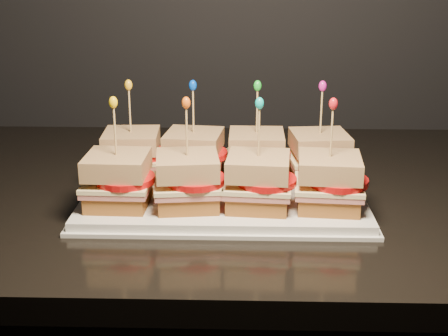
{
  "coord_description": "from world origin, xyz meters",
  "views": [
    {
      "loc": [
        0.7,
        0.69,
        1.28
      ],
      "look_at": [
        0.67,
        1.57,
        0.98
      ],
      "focal_mm": 50.0,
      "sensor_mm": 36.0,
      "label": 1
    }
  ],
  "objects": [
    {
      "name": "sandwich_7_ham",
      "position": [
        0.82,
        1.51,
        0.97
      ],
      "size": [
        0.1,
        0.1,
        0.01
      ],
      "primitive_type": "cube",
      "rotation": [
        0.0,
        0.0,
        -0.08
      ],
      "color": "#CC7169",
      "rests_on": "sandwich_7_bread_bot"
    },
    {
      "name": "sandwich_5_bread_bot",
      "position": [
        0.62,
        1.51,
        0.95
      ],
      "size": [
        0.09,
        0.09,
        0.02
      ],
      "primitive_type": "cube",
      "rotation": [
        0.0,
        0.0,
        0.12
      ],
      "color": "brown",
      "rests_on": "platter"
    },
    {
      "name": "sandwich_3_tomato",
      "position": [
        0.83,
        1.62,
        0.98
      ],
      "size": [
        0.08,
        0.08,
        0.01
      ],
      "primitive_type": "cylinder",
      "color": "red",
      "rests_on": "sandwich_3_cheese"
    },
    {
      "name": "sandwich_4_bread_bot",
      "position": [
        0.52,
        1.51,
        0.95
      ],
      "size": [
        0.09,
        0.09,
        0.02
      ],
      "primitive_type": "cube",
      "rotation": [
        0.0,
        0.0,
        -0.03
      ],
      "color": "brown",
      "rests_on": "platter"
    },
    {
      "name": "sandwich_6_ham",
      "position": [
        0.72,
        1.51,
        0.97
      ],
      "size": [
        0.1,
        0.1,
        0.01
      ],
      "primitive_type": "cube",
      "rotation": [
        0.0,
        0.0,
        -0.09
      ],
      "color": "#CC7169",
      "rests_on": "sandwich_6_bread_bot"
    },
    {
      "name": "sandwich_3_bread_bot",
      "position": [
        0.82,
        1.63,
        0.95
      ],
      "size": [
        0.09,
        0.09,
        0.02
      ],
      "primitive_type": "cube",
      "rotation": [
        0.0,
        0.0,
        0.11
      ],
      "color": "brown",
      "rests_on": "platter"
    },
    {
      "name": "sandwich_2_frill",
      "position": [
        0.72,
        1.63,
        1.09
      ],
      "size": [
        0.01,
        0.01,
        0.02
      ],
      "primitive_type": "ellipsoid",
      "color": "green",
      "rests_on": "sandwich_2_pick"
    },
    {
      "name": "sandwich_6_tomato",
      "position": [
        0.73,
        1.51,
        0.98
      ],
      "size": [
        0.08,
        0.08,
        0.01
      ],
      "primitive_type": "cylinder",
      "color": "red",
      "rests_on": "sandwich_6_cheese"
    },
    {
      "name": "sandwich_3_ham",
      "position": [
        0.82,
        1.63,
        0.97
      ],
      "size": [
        0.1,
        0.1,
        0.01
      ],
      "primitive_type": "cube",
      "rotation": [
        0.0,
        0.0,
        0.11
      ],
      "color": "#CC7169",
      "rests_on": "sandwich_3_bread_bot"
    },
    {
      "name": "sandwich_6_cheese",
      "position": [
        0.72,
        1.51,
        0.97
      ],
      "size": [
        0.1,
        0.1,
        0.01
      ],
      "primitive_type": "cube",
      "rotation": [
        0.0,
        0.0,
        -0.09
      ],
      "color": "#F9E7A2",
      "rests_on": "sandwich_6_ham"
    },
    {
      "name": "sandwich_3_bread_top",
      "position": [
        0.82,
        1.63,
        1.0
      ],
      "size": [
        0.09,
        0.09,
        0.03
      ],
      "primitive_type": "cube",
      "rotation": [
        0.0,
        0.0,
        0.11
      ],
      "color": "brown",
      "rests_on": "sandwich_3_tomato"
    },
    {
      "name": "sandwich_7_pick",
      "position": [
        0.82,
        1.51,
        1.04
      ],
      "size": [
        0.0,
        0.0,
        0.09
      ],
      "primitive_type": "cylinder",
      "color": "tan",
      "rests_on": "sandwich_7_bread_top"
    },
    {
      "name": "sandwich_5_cheese",
      "position": [
        0.62,
        1.51,
        0.97
      ],
      "size": [
        0.1,
        0.1,
        0.01
      ],
      "primitive_type": "cube",
      "rotation": [
        0.0,
        0.0,
        0.12
      ],
      "color": "#F9E7A2",
      "rests_on": "sandwich_5_ham"
    },
    {
      "name": "sandwich_3_frill",
      "position": [
        0.82,
        1.63,
        1.09
      ],
      "size": [
        0.01,
        0.01,
        0.02
      ],
      "primitive_type": "ellipsoid",
      "color": "#CA1996",
      "rests_on": "sandwich_3_pick"
    },
    {
      "name": "sandwich_6_pick",
      "position": [
        0.72,
        1.51,
        1.04
      ],
      "size": [
        0.0,
        0.0,
        0.09
      ],
      "primitive_type": "cylinder",
      "color": "tan",
      "rests_on": "sandwich_6_bread_top"
    },
    {
      "name": "sandwich_1_cheese",
      "position": [
        0.62,
        1.63,
        0.97
      ],
      "size": [
        0.1,
        0.1,
        0.01
      ],
      "primitive_type": "cube",
      "rotation": [
        0.0,
        0.0,
        -0.12
      ],
      "color": "#F9E7A2",
      "rests_on": "sandwich_1_ham"
    },
    {
      "name": "sandwich_6_bread_top",
      "position": [
        0.72,
        1.51,
        1.0
      ],
      "size": [
        0.09,
        0.09,
        0.03
      ],
      "primitive_type": "cube",
      "rotation": [
        0.0,
        0.0,
        -0.09
      ],
      "color": "brown",
      "rests_on": "sandwich_6_tomato"
    },
    {
      "name": "sandwich_2_pick",
      "position": [
        0.72,
        1.63,
        1.04
      ],
      "size": [
        0.0,
        0.0,
        0.09
      ],
      "primitive_type": "cylinder",
      "color": "tan",
      "rests_on": "sandwich_2_bread_top"
    },
    {
      "name": "sandwich_2_bread_top",
      "position": [
        0.72,
        1.63,
        1.0
      ],
      "size": [
        0.09,
        0.09,
        0.03
      ],
      "primitive_type": "cube",
      "rotation": [
        0.0,
        0.0,
        -0.01
      ],
      "color": "brown",
      "rests_on": "sandwich_2_tomato"
    },
    {
      "name": "sandwich_1_pick",
      "position": [
        0.62,
        1.63,
        1.04
      ],
      "size": [
        0.0,
        0.0,
        0.09
      ],
      "primitive_type": "cylinder",
      "color": "tan",
      "rests_on": "sandwich_1_bread_top"
    },
    {
      "name": "sandwich_7_bread_bot",
      "position": [
        0.82,
        1.51,
        0.95
      ],
      "size": [
        0.09,
        0.09,
        0.02
      ],
      "primitive_type": "cube",
      "rotation": [
        0.0,
        0.0,
        -0.08
      ],
      "color": "brown",
      "rests_on": "platter"
    },
    {
      "name": "sandwich_6_frill",
      "position": [
        0.72,
        1.51,
        1.09
      ],
      "size": [
        0.01,
        0.01,
        0.02
      ],
      "primitive_type": "ellipsoid",
      "color": "#09B6AA",
      "rests_on": "sandwich_6_pick"
    },
    {
      "name": "sandwich_7_tomato",
      "position": [
        0.83,
        1.51,
        0.98
      ],
      "size": [
        0.08,
        0.08,
        0.01
      ],
      "primitive_type": "cylinder",
      "color": "red",
      "rests_on": "sandwich_7_cheese"
    },
    {
      "name": "sandwich_0_cheese",
      "position": [
        0.52,
        1.63,
        0.97
      ],
      "size": [
        0.1,
        0.1,
        0.01
      ],
      "primitive_type": "cube",
      "rotation": [
        0.0,
        0.0,
        0.05
      ],
      "color": "#F9E7A2",
      "rests_on": "sandwich_0_ham"
    },
    {
      "name": "sandwich_1_tomato",
      "position": [
        0.63,
        1.62,
        0.98
      ],
      "size": [
        0.08,
        0.08,
        0.01
      ],
      "primitive_type": "cylinder",
      "color": "red",
      "rests_on": "sandwich_1_cheese"
    },
    {
      "name": "sandwich_0_tomato",
      "position": [
        0.53,
        1.62,
        0.98
      ],
      "size": [
        0.08,
        0.08,
        0.01
      ],
      "primitive_type": "cylinder",
      "color": "red",
      "rests_on": "sandwich_0_cheese"
    },
    {
      "name": "sandwich_7_bread_top",
      "position": [
        0.82,
        1.51,
        1.0
      ],
      "size": [
        0.09,
        0.09,
        0.03
      ],
      "primitive_type": "cube",
      "rotation": [
        0.0,
        0.0,
        -0.08
      ],
      "color": "brown",
      "rests_on": "sandwich_7_tomato"
    },
    {
      "name": "sandwich_4_pick",
      "position": [
        0.52,
        1.51,
        1.04
      ],
      "size": [
        0.0,
        0.0,
        0.09
      ],
      "primitive_type": "cylinder",
      "color": "tan",
      "rests_on": "sandwich_4_bread_top"
    },
    {
      "name": "sandwich_2_cheese",
      "position": [
        0.72,
        1.63,
        0.97
      ],
      "size": [
        0.1,
        0.09,
        0.01
      ],
      "primitive_type": "cube",
      "rotation": [
        0.0,
        0.0,
        -0.01
      ],
      "color": "#F9E7A2",
      "rests_on": "sandwich_2_ham"
    },
    {
      "name": "granite_slab",
      "position": [
        0.64,
        1.65,
        0.9
      ],
      "size": [
        2.34,
        0.73,
        0.04
      ],
      "primitive_type": "cube",
      "color": "black",
      "rests_on": "cabinet"
    },
    {
      "name": "sandwich_1_bread_bot",
      "position": [
        0.62,
        1.63,
        0.95
      ],
      "size": [
        0.09,
        0.09,
        0.02
      ],
      "primitive_type": "cube",
      "rotation": [
        0.0,
        0.0,
        -0.12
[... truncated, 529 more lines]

